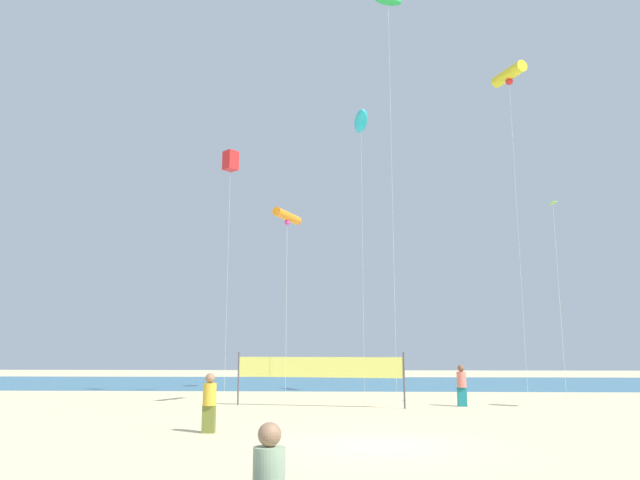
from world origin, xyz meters
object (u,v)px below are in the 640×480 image
at_px(beachgoer_mustard_shirt, 209,401).
at_px(beachgoer_coral_shirt, 462,384).
at_px(kite_lime_diamond, 553,209).
at_px(kite_orange_tube, 287,217).
at_px(kite_cyan_inflatable, 361,121).
at_px(volleyball_net, 319,369).
at_px(kite_red_box, 231,161).
at_px(kite_yellow_tube, 509,75).
at_px(kite_green_inflatable, 388,2).

height_order(beachgoer_mustard_shirt, beachgoer_coral_shirt, beachgoer_coral_shirt).
bearing_deg(beachgoer_mustard_shirt, kite_lime_diamond, -63.77).
bearing_deg(kite_orange_tube, kite_lime_diamond, -2.51).
bearing_deg(kite_cyan_inflatable, beachgoer_coral_shirt, -60.73).
bearing_deg(kite_cyan_inflatable, beachgoer_mustard_shirt, -107.55).
height_order(kite_cyan_inflatable, kite_orange_tube, kite_cyan_inflatable).
relative_size(kite_cyan_inflatable, kite_orange_tube, 1.93).
distance_m(beachgoer_mustard_shirt, volleyball_net, 9.25).
bearing_deg(beachgoer_coral_shirt, kite_red_box, -158.40).
distance_m(kite_red_box, kite_orange_tube, 8.27).
xyz_separation_m(beachgoer_coral_shirt, kite_yellow_tube, (3.96, 3.59, 16.54)).
bearing_deg(kite_lime_diamond, kite_red_box, 158.76).
height_order(beachgoer_coral_shirt, volleyball_net, volleyball_net).
xyz_separation_m(volleyball_net, kite_red_box, (-5.35, 5.59, 11.61)).
bearing_deg(volleyball_net, kite_red_box, 133.74).
xyz_separation_m(kite_cyan_inflatable, kite_yellow_tube, (8.12, -3.83, 1.08)).
bearing_deg(kite_yellow_tube, kite_red_box, 174.46).
bearing_deg(beachgoer_coral_shirt, beachgoer_mustard_shirt, -90.60).
height_order(kite_red_box, kite_green_inflatable, kite_green_inflatable).
xyz_separation_m(kite_red_box, kite_cyan_inflatable, (7.62, 2.31, 3.21)).
bearing_deg(kite_cyan_inflatable, volleyball_net, -106.04).
bearing_deg(kite_green_inflatable, kite_orange_tube, -160.55).
height_order(beachgoer_mustard_shirt, kite_lime_diamond, kite_lime_diamond).
relative_size(volleyball_net, kite_red_box, 0.55).
distance_m(beachgoer_coral_shirt, volleyball_net, 6.48).
height_order(kite_lime_diamond, kite_orange_tube, kite_lime_diamond).
bearing_deg(kite_green_inflatable, kite_cyan_inflatable, 102.18).
distance_m(volleyball_net, kite_green_inflatable, 19.47).
bearing_deg(kite_lime_diamond, kite_cyan_inflatable, 134.50).
relative_size(kite_cyan_inflatable, kite_lime_diamond, 1.85).
bearing_deg(beachgoer_coral_shirt, kite_orange_tube, -130.80).
bearing_deg(volleyball_net, kite_green_inflatable, 25.23).
bearing_deg(volleyball_net, beachgoer_mustard_shirt, -108.90).
bearing_deg(volleyball_net, beachgoer_coral_shirt, 4.22).
xyz_separation_m(kite_orange_tube, kite_green_inflatable, (5.09, 1.80, 12.03)).
height_order(kite_cyan_inflatable, kite_lime_diamond, kite_cyan_inflatable).
xyz_separation_m(beachgoer_mustard_shirt, kite_yellow_tube, (13.38, 12.79, 16.57)).
bearing_deg(kite_green_inflatable, kite_lime_diamond, -18.29).
relative_size(beachgoer_mustard_shirt, kite_yellow_tube, 0.10).
height_order(beachgoer_coral_shirt, kite_orange_tube, kite_orange_tube).
distance_m(beachgoer_coral_shirt, kite_yellow_tube, 17.39).
height_order(kite_red_box, kite_orange_tube, kite_red_box).
xyz_separation_m(beachgoer_mustard_shirt, kite_orange_tube, (1.51, 8.63, 7.70)).
bearing_deg(volleyball_net, kite_yellow_tube, 21.35).
height_order(volleyball_net, kite_cyan_inflatable, kite_cyan_inflatable).
xyz_separation_m(volleyball_net, kite_orange_tube, (-1.48, -0.10, 7.02)).
height_order(beachgoer_mustard_shirt, kite_cyan_inflatable, kite_cyan_inflatable).
bearing_deg(kite_lime_diamond, beachgoer_mustard_shirt, -149.30).
distance_m(kite_lime_diamond, kite_yellow_tube, 9.93).
distance_m(kite_lime_diamond, kite_orange_tube, 12.14).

